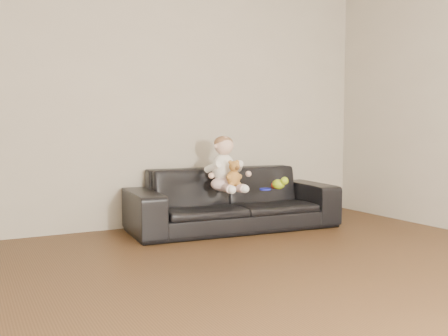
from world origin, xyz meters
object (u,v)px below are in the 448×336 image
baby (225,167)px  toy_green (278,184)px  toy_blue_disc (265,189)px  sofa (233,199)px  toy_rattle (275,185)px  teddy_bear (234,174)px

baby → toy_green: bearing=-5.1°
toy_blue_disc → toy_green: bearing=-6.9°
sofa → baby: (-0.15, -0.11, 0.32)m
toy_blue_disc → baby: bearing=169.3°
sofa → toy_rattle: size_ratio=28.47×
teddy_bear → toy_rattle: size_ratio=3.38×
toy_green → toy_rattle: 0.05m
sofa → toy_blue_disc: bearing=-32.0°
toy_green → toy_blue_disc: size_ratio=1.28×
teddy_bear → toy_green: bearing=25.7°
toy_rattle → toy_blue_disc: bearing=-167.2°
toy_green → baby: bearing=170.3°
toy_blue_disc → sofa: bearing=143.7°
sofa → baby: size_ratio=3.87×
toy_green → toy_blue_disc: 0.15m
toy_blue_disc → teddy_bear: bearing=-168.2°
toy_green → toy_blue_disc: bearing=173.1°
baby → toy_green: size_ratio=3.69×
teddy_bear → toy_rattle: (0.52, 0.11, -0.14)m
sofa → toy_blue_disc: 0.33m
toy_green → toy_blue_disc: toy_green is taller
baby → teddy_bear: (0.01, -0.16, -0.05)m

